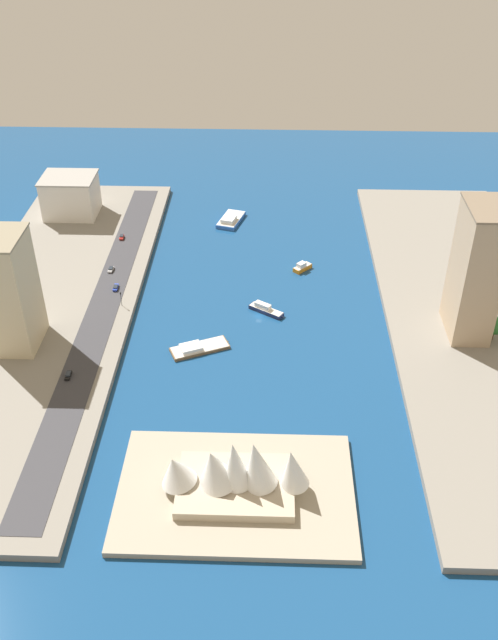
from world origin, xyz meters
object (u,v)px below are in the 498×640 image
(hatchback_blue, at_px, (116,287))
(opera_landmark, at_px, (234,472))
(office_block_beige, at_px, (11,292))
(patrol_launch_navy, at_px, (266,309))
(apartment_midrise_tan, at_px, (476,271))
(hotel_broad_white, at_px, (71,196))
(catamaran_blue, at_px, (231,220))
(traffic_light_waterfront, at_px, (121,297))
(barge_flat_brown, at_px, (198,348))
(sedan_silver, at_px, (111,269))
(suv_black, at_px, (68,375))
(water_taxi_orange, at_px, (303,267))
(pickup_red, at_px, (122,237))

(hatchback_blue, bearing_deg, opera_landmark, 117.48)
(office_block_beige, xyz_separation_m, opera_landmark, (-85.08, 69.80, -16.07))
(patrol_launch_navy, height_order, apartment_midrise_tan, apartment_midrise_tan)
(patrol_launch_navy, xyz_separation_m, hotel_broad_white, (99.86, -82.29, 11.53))
(catamaran_blue, distance_m, traffic_light_waterfront, 91.77)
(barge_flat_brown, bearing_deg, hatchback_blue, -44.52)
(hotel_broad_white, xyz_separation_m, sedan_silver, (-30.53, 56.06, -9.23))
(barge_flat_brown, height_order, suv_black, suv_black)
(apartment_midrise_tan, distance_m, traffic_light_waterfront, 139.68)
(catamaran_blue, distance_m, opera_landmark, 178.54)
(hatchback_blue, bearing_deg, sedan_silver, -71.45)
(hatchback_blue, distance_m, opera_landmark, 122.30)
(hotel_broad_white, distance_m, suv_black, 133.58)
(catamaran_blue, bearing_deg, patrol_launch_navy, 103.20)
(patrol_launch_navy, bearing_deg, hotel_broad_white, -39.49)
(water_taxi_orange, height_order, apartment_midrise_tan, apartment_midrise_tan)
(opera_landmark, bearing_deg, office_block_beige, -39.37)
(hotel_broad_white, xyz_separation_m, traffic_light_waterfront, (-40.43, 83.50, -5.80))
(catamaran_blue, xyz_separation_m, opera_landmark, (-11.03, 178.01, 8.04))
(apartment_midrise_tan, distance_m, hatchback_blue, 146.65)
(catamaran_blue, bearing_deg, barge_flat_brown, 86.45)
(water_taxi_orange, bearing_deg, sedan_silver, 5.72)
(barge_flat_brown, bearing_deg, hotel_broad_white, -55.75)
(hatchback_blue, bearing_deg, hotel_broad_white, -63.41)
(water_taxi_orange, bearing_deg, hotel_broad_white, -22.23)
(patrol_launch_navy, xyz_separation_m, opera_landmark, (7.97, 97.03, 8.12))
(office_block_beige, bearing_deg, catamaran_blue, -124.39)
(water_taxi_orange, bearing_deg, catamaran_blue, -52.61)
(catamaran_blue, bearing_deg, pickup_red, 25.68)
(suv_black, distance_m, opera_landmark, 79.61)
(water_taxi_orange, xyz_separation_m, sedan_silver, (85.64, 8.57, 2.17))
(catamaran_blue, height_order, opera_landmark, opera_landmark)
(patrol_launch_navy, height_order, hotel_broad_white, hotel_broad_white)
(barge_flat_brown, height_order, hotel_broad_white, hotel_broad_white)
(hotel_broad_white, relative_size, traffic_light_waterfront, 4.09)
(sedan_silver, bearing_deg, hatchback_blue, 108.55)
(patrol_launch_navy, bearing_deg, hatchback_blue, -10.00)
(suv_black, bearing_deg, office_block_beige, -41.61)
(hatchback_blue, bearing_deg, traffic_light_waterfront, 111.37)
(catamaran_blue, relative_size, suv_black, 4.35)
(hotel_broad_white, xyz_separation_m, opera_landmark, (-91.89, 179.32, -3.42))
(barge_flat_brown, relative_size, opera_landmark, 0.52)
(patrol_launch_navy, relative_size, office_block_beige, 0.33)
(patrol_launch_navy, distance_m, opera_landmark, 97.69)
(pickup_red, relative_size, traffic_light_waterfront, 0.69)
(office_block_beige, bearing_deg, opera_landmark, 140.63)
(office_block_beige, relative_size, pickup_red, 10.20)
(hatchback_blue, xyz_separation_m, traffic_light_waterfront, (-4.91, 12.55, 3.44))
(opera_landmark, bearing_deg, sedan_silver, -63.53)
(patrol_launch_navy, height_order, opera_landmark, opera_landmark)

